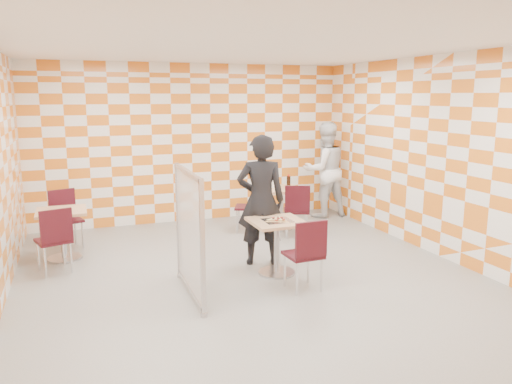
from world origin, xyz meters
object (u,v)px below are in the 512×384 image
at_px(chair_empty_far, 65,214).
at_px(sport_bottle, 273,183).
at_px(man_dark, 261,200).
at_px(main_table, 277,238).
at_px(chair_second_side, 252,202).
at_px(chair_empty_near, 55,235).
at_px(second_table, 281,201).
at_px(empty_table, 62,226).
at_px(soda_bottle, 289,181).
at_px(chair_main_front, 307,250).
at_px(man_white, 325,170).
at_px(chair_second_front, 297,207).
at_px(partition, 189,233).

height_order(chair_empty_far, sport_bottle, sport_bottle).
xyz_separation_m(chair_empty_far, man_dark, (2.66, -1.85, 0.39)).
distance_m(main_table, chair_second_side, 2.17).
bearing_deg(man_dark, chair_empty_near, 5.04).
distance_m(second_table, empty_table, 3.78).
distance_m(main_table, soda_bottle, 2.57).
relative_size(empty_table, chair_main_front, 0.81).
height_order(chair_second_side, chair_empty_near, same).
height_order(second_table, man_white, man_white).
distance_m(empty_table, man_white, 5.05).
distance_m(main_table, sport_bottle, 2.44).
height_order(chair_second_front, chair_empty_far, same).
distance_m(chair_second_side, man_white, 1.91).
xyz_separation_m(empty_table, man_white, (4.91, 1.09, 0.44)).
distance_m(chair_main_front, man_white, 4.07).
xyz_separation_m(second_table, man_white, (1.17, 0.56, 0.44)).
xyz_separation_m(empty_table, chair_second_front, (3.74, -0.14, 0.04)).
bearing_deg(main_table, second_table, 65.62).
distance_m(chair_empty_far, sport_bottle, 3.58).
bearing_deg(chair_empty_far, man_white, 5.02).
bearing_deg(partition, chair_second_side, 55.66).
xyz_separation_m(main_table, chair_second_front, (1.00, 1.52, 0.04)).
height_order(chair_second_front, sport_bottle, sport_bottle).
xyz_separation_m(chair_main_front, chair_empty_near, (-2.92, 1.74, 0.00)).
height_order(chair_empty_far, soda_bottle, soda_bottle).
xyz_separation_m(partition, man_white, (3.44, 3.10, 0.16)).
xyz_separation_m(second_table, partition, (-2.28, -2.54, 0.28)).
relative_size(second_table, chair_empty_near, 0.81).
distance_m(sport_bottle, soda_bottle, 0.31).
bearing_deg(chair_second_side, sport_bottle, 16.82).
bearing_deg(empty_table, partition, -53.91).
relative_size(chair_main_front, man_white, 0.49).
distance_m(second_table, chair_second_side, 0.59).
height_order(man_dark, sport_bottle, man_dark).
relative_size(second_table, chair_empty_far, 0.81).
relative_size(chair_empty_near, chair_empty_far, 1.00).
distance_m(chair_main_front, chair_empty_far, 4.15).
distance_m(chair_empty_far, man_white, 4.91).
distance_m(main_table, chair_second_front, 1.82).
relative_size(man_dark, sport_bottle, 9.37).
bearing_deg(chair_second_front, man_white, 46.57).
height_order(second_table, chair_second_side, chair_second_side).
xyz_separation_m(chair_second_side, man_dark, (-0.46, -1.65, 0.39)).
bearing_deg(chair_empty_near, man_dark, -11.09).
relative_size(chair_empty_far, sport_bottle, 4.62).
relative_size(empty_table, chair_empty_near, 0.81).
bearing_deg(chair_empty_near, soda_bottle, 17.33).
bearing_deg(chair_main_front, main_table, 97.59).
relative_size(main_table, chair_main_front, 0.81).
xyz_separation_m(chair_empty_near, partition, (1.55, -1.36, 0.25)).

